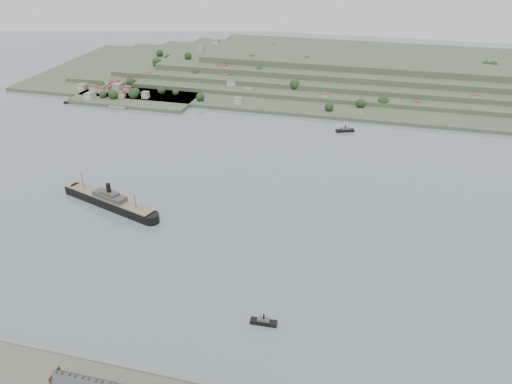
# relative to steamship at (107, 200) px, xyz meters

# --- Properties ---
(ground) EXTENTS (1400.00, 1400.00, 0.00)m
(ground) POSITION_rel_steamship_xyz_m (102.79, 3.82, -4.48)
(ground) COLOR slate
(ground) RESTS_ON ground
(far_peninsula) EXTENTS (760.00, 309.00, 30.00)m
(far_peninsula) POSITION_rel_steamship_xyz_m (130.70, 396.92, 7.40)
(far_peninsula) COLOR #36472F
(far_peninsula) RESTS_ON ground
(steamship) EXTENTS (98.11, 41.15, 24.25)m
(steamship) POSITION_rel_steamship_xyz_m (0.00, 0.00, 0.00)
(steamship) COLOR black
(steamship) RESTS_ON ground
(tugboat) EXTENTS (15.28, 4.68, 6.81)m
(tugboat) POSITION_rel_steamship_xyz_m (150.31, -96.84, -2.82)
(tugboat) COLOR black
(tugboat) RESTS_ON ground
(ferry_west) EXTENTS (16.64, 7.10, 6.04)m
(ferry_west) POSITION_rel_steamship_xyz_m (-167.46, 211.25, -3.02)
(ferry_west) COLOR black
(ferry_west) RESTS_ON ground
(ferry_east) EXTENTS (19.84, 11.99, 7.21)m
(ferry_east) POSITION_rel_steamship_xyz_m (166.13, 202.05, -2.74)
(ferry_east) COLOR black
(ferry_east) RESTS_ON ground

